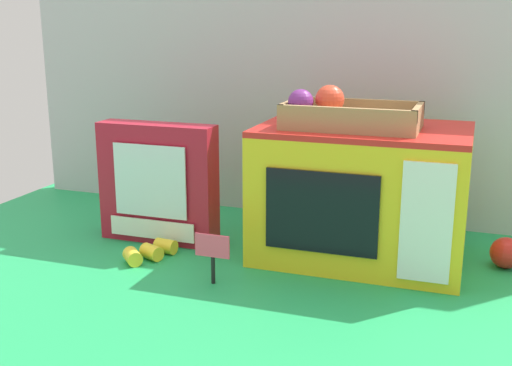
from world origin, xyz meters
The scene contains 8 objects.
ground_plane centered at (0.00, 0.00, 0.00)m, with size 1.70×1.70×0.00m, color #219E54.
display_back_panel centered at (0.00, 0.32, 0.38)m, with size 1.61×0.03×0.75m, color #B7BABF.
toy_microwave centered at (0.16, 0.05, 0.14)m, with size 0.43×0.30×0.28m.
food_groups_crate centered at (0.13, 0.02, 0.31)m, with size 0.27×0.16×0.09m.
cookie_set_box centered at (-0.29, -0.01, 0.14)m, with size 0.27×0.07×0.27m.
price_sign centered at (-0.08, -0.19, 0.07)m, with size 0.07×0.01×0.10m.
loose_toy_banana centered at (-0.26, -0.12, 0.02)m, with size 0.09×0.13×0.03m.
loose_toy_apple centered at (0.46, 0.08, 0.03)m, with size 0.06×0.06×0.06m, color red.
Camera 1 is at (0.38, -1.24, 0.50)m, focal length 44.65 mm.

